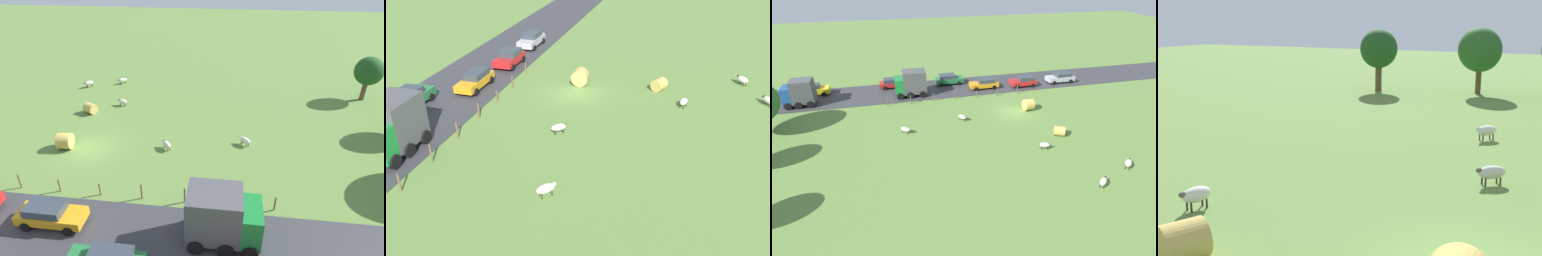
% 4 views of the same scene
% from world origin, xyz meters
% --- Properties ---
extents(ground_plane, '(160.00, 160.00, 0.00)m').
position_xyz_m(ground_plane, '(0.00, 0.00, 0.00)').
color(ground_plane, olive).
extents(road_strip, '(8.00, 80.00, 0.06)m').
position_xyz_m(road_strip, '(10.61, 0.00, 0.03)').
color(road_strip, '#38383D').
rests_on(road_strip, ground_plane).
extents(sheep_0, '(1.16, 1.22, 0.76)m').
position_xyz_m(sheep_0, '(-15.91, -1.96, 0.50)').
color(sheep_0, silver).
rests_on(sheep_0, ground_plane).
extents(sheep_1, '(1.18, 1.20, 0.79)m').
position_xyz_m(sheep_1, '(-2.34, 14.30, 0.53)').
color(sheep_1, silver).
rests_on(sheep_1, ground_plane).
extents(sheep_2, '(1.21, 1.12, 0.76)m').
position_xyz_m(sheep_2, '(-0.76, 7.17, 0.50)').
color(sheep_2, beige).
rests_on(sheep_2, ground_plane).
extents(sheep_3, '(0.82, 1.20, 0.79)m').
position_xyz_m(sheep_3, '(-9.21, 0.26, 0.52)').
color(sheep_3, silver).
rests_on(sheep_3, ground_plane).
extents(sheep_4, '(1.22, 1.24, 0.85)m').
position_xyz_m(sheep_4, '(-14.13, -5.98, 0.57)').
color(sheep_4, silver).
rests_on(sheep_4, ground_plane).
extents(hay_bale_0, '(1.59, 1.34, 1.49)m').
position_xyz_m(hay_bale_0, '(0.21, -2.10, 0.75)').
color(hay_bale_0, tan).
rests_on(hay_bale_0, ground_plane).
extents(hay_bale_1, '(1.52, 1.55, 1.13)m').
position_xyz_m(hay_bale_1, '(-6.90, -2.71, 0.56)').
color(hay_bale_1, tan).
rests_on(hay_bale_1, ground_plane).
extents(tree_2, '(3.24, 3.24, 5.31)m').
position_xyz_m(tree_2, '(-14.52, 28.65, 3.59)').
color(tree_2, brown).
rests_on(tree_2, ground_plane).
extents(fence_post_0, '(0.12, 0.12, 1.27)m').
position_xyz_m(fence_post_0, '(5.93, -2.89, 0.63)').
color(fence_post_0, brown).
rests_on(fence_post_0, ground_plane).
extents(fence_post_1, '(0.12, 0.12, 1.13)m').
position_xyz_m(fence_post_1, '(5.93, 0.28, 0.57)').
color(fence_post_1, brown).
rests_on(fence_post_1, ground_plane).
extents(fence_post_2, '(0.12, 0.12, 1.06)m').
position_xyz_m(fence_post_2, '(5.93, 3.46, 0.53)').
color(fence_post_2, brown).
rests_on(fence_post_2, ground_plane).
extents(fence_post_3, '(0.12, 0.12, 1.30)m').
position_xyz_m(fence_post_3, '(5.93, 6.64, 0.65)').
color(fence_post_3, brown).
rests_on(fence_post_3, ground_plane).
extents(fence_post_4, '(0.12, 0.12, 1.28)m').
position_xyz_m(fence_post_4, '(5.93, 9.82, 0.64)').
color(fence_post_4, brown).
rests_on(fence_post_4, ground_plane).
extents(fence_post_5, '(0.12, 0.12, 1.29)m').
position_xyz_m(fence_post_5, '(5.93, 13.00, 0.65)').
color(fence_post_5, brown).
rests_on(fence_post_5, ground_plane).
extents(fence_post_6, '(0.12, 0.12, 1.19)m').
position_xyz_m(fence_post_6, '(5.93, 16.18, 0.60)').
color(fence_post_6, brown).
rests_on(fence_post_6, ground_plane).
extents(truck_0, '(2.89, 4.48, 3.68)m').
position_xyz_m(truck_0, '(8.93, 12.55, 1.98)').
color(truck_0, '#197F33').
rests_on(truck_0, road_strip).
extents(car_4, '(1.93, 4.47, 1.52)m').
position_xyz_m(car_4, '(9.04, 1.32, 0.85)').
color(car_4, orange).
rests_on(car_4, road_strip).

